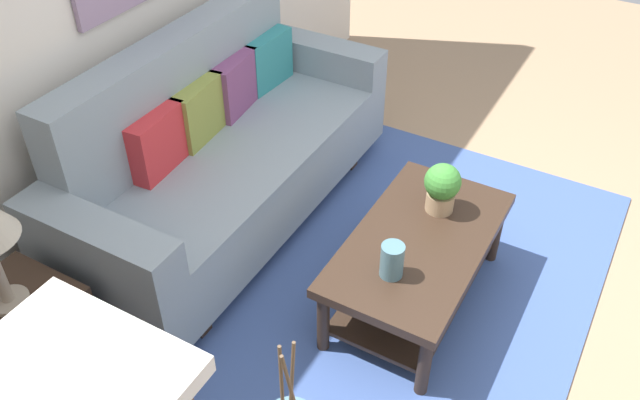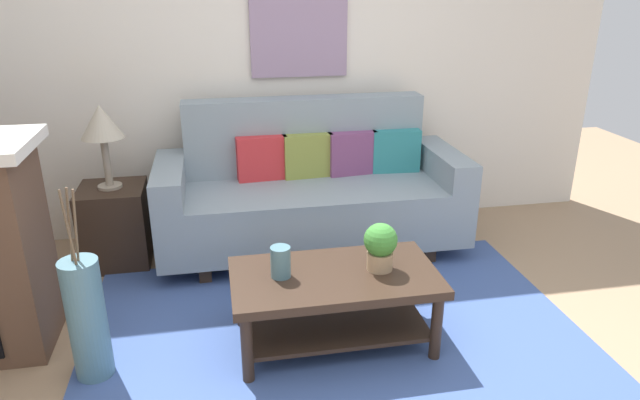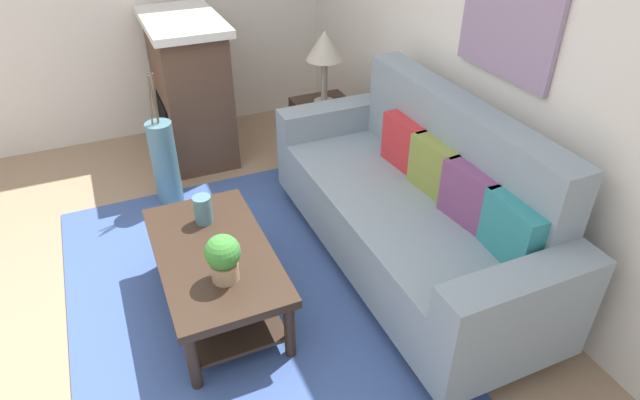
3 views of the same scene
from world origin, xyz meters
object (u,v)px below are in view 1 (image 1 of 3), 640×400
Objects in this scene: potted_plant_tabletop at (442,187)px; tabletop_vase at (392,260)px; couch at (222,156)px; side_table at (29,347)px; throw_pillow_olive at (199,112)px; throw_pillow_plum at (235,85)px; throw_pillow_crimson at (158,142)px; throw_pillow_teal at (267,61)px; coffee_table at (418,256)px.

tabletop_vase is at bearing 178.11° from potted_plant_tabletop.
couch reaches higher than potted_plant_tabletop.
couch is 1.25m from tabletop_vase.
couch is 1.39m from side_table.
throw_pillow_olive is 1.44m from side_table.
throw_pillow_plum is 1.50m from tabletop_vase.
side_table is at bearing -174.55° from throw_pillow_crimson.
couch reaches higher than throw_pillow_teal.
potted_plant_tabletop is at bearing -69.46° from throw_pillow_crimson.
throw_pillow_teal is at bearing 0.00° from throw_pillow_plum.
potted_plant_tabletop is at bearing -97.32° from throw_pillow_plum.
potted_plant_tabletop is 0.47× the size of side_table.
couch is 6.02× the size of throw_pillow_plum.
throw_pillow_plum reaches higher than tabletop_vase.
side_table is (-2.05, -0.10, -0.40)m from throw_pillow_teal.
throw_pillow_olive is (0.34, 0.00, 0.00)m from throw_pillow_crimson.
throw_pillow_crimson is 1.00× the size of throw_pillow_olive.
coffee_table is at bearing -107.39° from throw_pillow_plum.
side_table is (-1.02, 1.22, -0.23)m from tabletop_vase.
throw_pillow_crimson is 1.33m from tabletop_vase.
throw_pillow_teal is at bearing 51.74° from tabletop_vase.
throw_pillow_olive is at bearing 0.00° from throw_pillow_crimson.
tabletop_vase is at bearing -118.09° from throw_pillow_plum.
throw_pillow_crimson is 0.64× the size of side_table.
throw_pillow_teal is (0.34, 0.00, 0.00)m from throw_pillow_plum.
throw_pillow_olive is at bearing 74.42° from tabletop_vase.
tabletop_vase is (-1.04, -1.32, -0.17)m from throw_pillow_teal.
throw_pillow_olive is 0.67m from throw_pillow_teal.
couch reaches higher than throw_pillow_plum.
potted_plant_tabletop is (0.16, -1.21, 0.14)m from couch.
throw_pillow_crimson is 1.01m from throw_pillow_teal.
potted_plant_tabletop is (-0.51, -1.33, -0.11)m from throw_pillow_teal.
coffee_table is 1.79m from side_table.
coffee_table is at bearing -93.94° from couch.
tabletop_vase reaches higher than side_table.
tabletop_vase is at bearing -128.26° from throw_pillow_teal.
coffee_table is 0.36m from potted_plant_tabletop.
throw_pillow_teal is (0.67, 0.13, 0.25)m from couch.
potted_plant_tabletop is at bearing 0.88° from coffee_table.
throw_pillow_olive reaches higher than tabletop_vase.
throw_pillow_olive is 0.33× the size of coffee_table.
side_table is at bearing 178.92° from couch.
coffee_table is (-0.08, -1.34, -0.37)m from throw_pillow_olive.
throw_pillow_teal reaches higher than potted_plant_tabletop.
throw_pillow_olive is at bearing 86.43° from coffee_table.
throw_pillow_crimson is (-0.34, 0.13, 0.25)m from couch.
side_table is at bearing -177.21° from throw_pillow_teal.
tabletop_vase is 0.64× the size of potted_plant_tabletop.
coffee_table is at bearing -43.60° from side_table.
coffee_table is (-0.08, -1.21, -0.12)m from couch.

